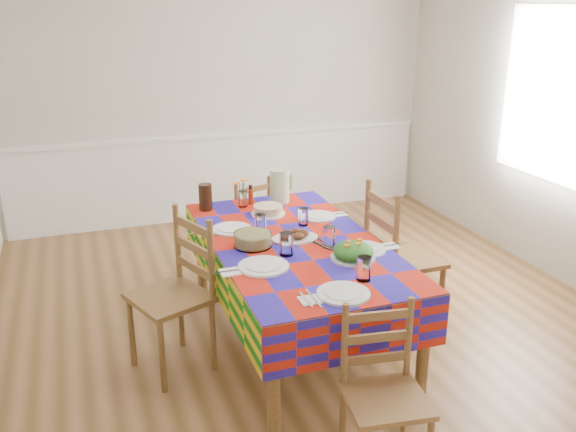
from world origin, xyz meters
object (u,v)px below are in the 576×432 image
at_px(meat_platter, 295,236).
at_px(green_pitcher, 280,186).
at_px(chair_near, 383,394).
at_px(dining_table, 294,253).
at_px(tea_pitcher, 205,197).
at_px(chair_far, 245,226).
at_px(chair_left, 176,295).
at_px(chair_right, 398,259).

distance_m(meat_platter, green_pitcher, 0.80).
bearing_deg(chair_near, meat_platter, 97.84).
bearing_deg(dining_table, green_pitcher, 77.84).
distance_m(green_pitcher, tea_pitcher, 0.58).
xyz_separation_m(green_pitcher, chair_far, (-0.16, 0.44, -0.46)).
bearing_deg(chair_near, chair_far, 97.94).
xyz_separation_m(green_pitcher, chair_left, (-0.95, -0.78, -0.39)).
relative_size(chair_left, chair_right, 0.96).
xyz_separation_m(dining_table, chair_right, (0.78, -0.00, -0.15)).
bearing_deg(chair_right, dining_table, 89.40).
height_order(dining_table, chair_left, chair_left).
distance_m(meat_platter, chair_far, 1.27).
xyz_separation_m(dining_table, chair_near, (0.01, -1.24, -0.25)).
distance_m(chair_far, chair_right, 1.46).
bearing_deg(chair_left, meat_platter, 69.24).
bearing_deg(chair_near, chair_left, 130.20).
height_order(green_pitcher, tea_pitcher, green_pitcher).
height_order(green_pitcher, chair_far, green_pitcher).
height_order(chair_near, chair_left, chair_left).
xyz_separation_m(meat_platter, chair_left, (-0.79, -0.01, -0.29)).
relative_size(tea_pitcher, chair_far, 0.23).
height_order(chair_left, chair_right, chair_right).
bearing_deg(meat_platter, dining_table, -114.06).
bearing_deg(dining_table, chair_near, -89.74).
bearing_deg(green_pitcher, chair_far, 110.12).
distance_m(tea_pitcher, chair_far, 0.74).
bearing_deg(chair_near, dining_table, 98.36).
distance_m(dining_table, chair_right, 0.79).
relative_size(dining_table, chair_left, 1.93).
xyz_separation_m(tea_pitcher, chair_right, (1.18, -0.80, -0.34)).
height_order(tea_pitcher, chair_right, chair_right).
height_order(dining_table, chair_far, chair_far).
bearing_deg(green_pitcher, chair_near, -94.69).
height_order(meat_platter, chair_left, chair_left).
distance_m(meat_platter, chair_left, 0.84).
xyz_separation_m(meat_platter, chair_far, (0.00, 1.21, -0.36)).
xyz_separation_m(dining_table, tea_pitcher, (-0.41, 0.80, 0.18)).
xyz_separation_m(tea_pitcher, chair_far, (0.42, 0.43, -0.44)).
distance_m(chair_near, chair_right, 1.46).
bearing_deg(dining_table, chair_right, -0.04).
bearing_deg(chair_far, chair_right, 102.85).
distance_m(dining_table, meat_platter, 0.11).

